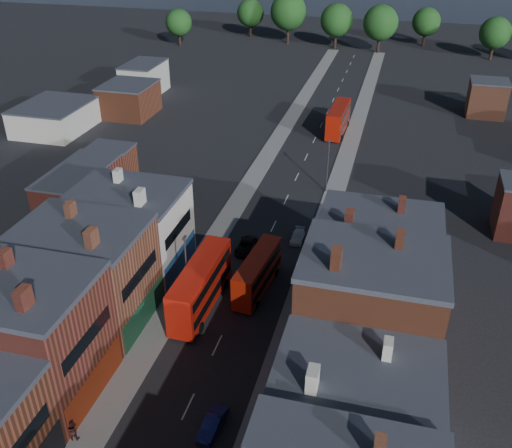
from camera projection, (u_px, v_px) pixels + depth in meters
The scene contains 11 objects.
pavement_west at pixel (231, 213), 78.99m from camera, with size 3.00×200.00×0.12m, color gray.
pavement_east at pixel (324, 225), 76.11m from camera, with size 3.00×200.00×0.12m, color gray.
lamp_post_2 at pixel (186, 265), 59.63m from camera, with size 0.25×0.70×8.12m.
lamp_post_3 at pixel (328, 163), 82.45m from camera, with size 0.25×0.70×8.12m.
bus_0 at pixel (201, 285), 59.69m from camera, with size 3.27×12.17×5.23m.
bus_1 at pixel (258, 272), 62.64m from camera, with size 3.25×10.10×4.28m.
bus_2 at pixel (338, 119), 104.60m from camera, with size 3.28×11.77×5.05m.
car_1 at pixel (213, 424), 46.73m from camera, with size 1.35×3.87×1.27m, color navy.
car_2 at pixel (246, 246), 70.44m from camera, with size 2.11×4.57×1.27m, color black.
car_3 at pixel (298, 237), 72.60m from camera, with size 1.51×3.70×1.07m, color silver.
ped_1 at pixel (72, 431), 45.62m from camera, with size 0.91×0.50×1.87m, color #401D19.
Camera 1 is at (14.54, -16.01, 38.19)m, focal length 40.00 mm.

